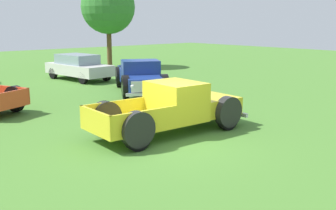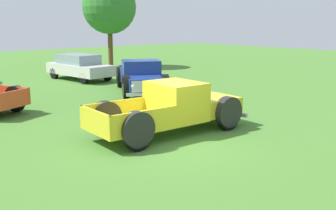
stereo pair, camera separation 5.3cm
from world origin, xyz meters
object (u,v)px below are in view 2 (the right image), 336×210
(pickup_truck_foreground, at_px, (177,108))
(sedan_distant_b, at_px, (79,66))
(pickup_truck_behind_right, at_px, (141,78))
(trash_can, at_px, (175,96))
(oak_tree_center, at_px, (109,7))

(pickup_truck_foreground, relative_size, sedan_distant_b, 1.12)
(pickup_truck_behind_right, bearing_deg, trash_can, -105.09)
(trash_can, bearing_deg, pickup_truck_foreground, -130.34)
(pickup_truck_behind_right, height_order, sedan_distant_b, pickup_truck_behind_right)
(sedan_distant_b, distance_m, trash_can, 9.71)
(pickup_truck_foreground, height_order, trash_can, pickup_truck_foreground)
(pickup_truck_behind_right, xyz_separation_m, oak_tree_center, (5.03, 10.51, 3.73))
(oak_tree_center, bearing_deg, pickup_truck_behind_right, -115.56)
(pickup_truck_foreground, relative_size, trash_can, 5.58)
(pickup_truck_behind_right, relative_size, sedan_distant_b, 1.17)
(pickup_truck_foreground, distance_m, trash_can, 3.62)
(pickup_truck_foreground, xyz_separation_m, oak_tree_center, (8.30, 16.72, 3.74))
(pickup_truck_behind_right, bearing_deg, pickup_truck_foreground, -117.76)
(pickup_truck_foreground, bearing_deg, oak_tree_center, 63.61)
(trash_can, xyz_separation_m, oak_tree_center, (5.96, 13.97, 4.02))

